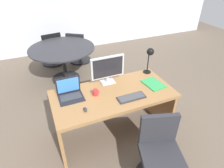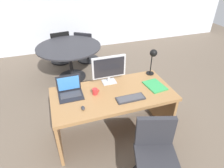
% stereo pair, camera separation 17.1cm
% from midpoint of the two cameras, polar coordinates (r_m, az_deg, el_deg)
% --- Properties ---
extents(ground, '(12.00, 12.00, 0.00)m').
position_cam_midpoint_polar(ground, '(4.22, -5.08, 0.27)').
color(ground, '#6B5B4C').
extents(desk, '(1.65, 0.80, 0.76)m').
position_cam_midpoint_polar(desk, '(2.76, 1.76, -5.61)').
color(desk, '#9E7042').
rests_on(desk, ground).
extents(monitor, '(0.49, 0.16, 0.41)m').
position_cam_midpoint_polar(monitor, '(2.71, 0.89, 4.74)').
color(monitor, '#B7BABF').
rests_on(monitor, desk).
extents(laptop, '(0.32, 0.27, 0.26)m').
position_cam_midpoint_polar(laptop, '(2.59, -10.65, -1.37)').
color(laptop, black).
rests_on(laptop, desk).
extents(keyboard, '(0.37, 0.14, 0.02)m').
position_cam_midpoint_polar(keyboard, '(2.51, 7.47, -4.28)').
color(keyboard, '#2D2D33').
rests_on(keyboard, desk).
extents(mouse, '(0.04, 0.08, 0.03)m').
position_cam_midpoint_polar(mouse, '(2.34, -6.54, -7.14)').
color(mouse, '#2D2D33').
rests_on(mouse, desk).
extents(desk_lamp, '(0.12, 0.14, 0.42)m').
position_cam_midpoint_polar(desk_lamp, '(2.96, 13.69, 7.93)').
color(desk_lamp, black).
rests_on(desk_lamp, desk).
extents(book, '(0.27, 0.34, 0.02)m').
position_cam_midpoint_polar(book, '(2.82, 14.29, -0.53)').
color(book, green).
rests_on(book, desk).
extents(coffee_mug, '(0.10, 0.07, 0.08)m').
position_cam_midpoint_polar(coffee_mug, '(2.56, -3.13, -2.28)').
color(coffee_mug, red).
rests_on(coffee_mug, desk).
extents(office_chair, '(0.57, 0.59, 0.85)m').
position_cam_midpoint_polar(office_chair, '(2.43, 14.71, -21.15)').
color(office_chair, black).
rests_on(office_chair, ground).
extents(meeting_table, '(1.34, 1.34, 0.76)m').
position_cam_midpoint_polar(meeting_table, '(4.23, -11.34, 8.68)').
color(meeting_table, black).
rests_on(meeting_table, ground).
extents(meeting_chair_near, '(0.64, 0.65, 0.80)m').
position_cam_midpoint_polar(meeting_chair_near, '(5.07, -6.58, 10.15)').
color(meeting_chair_near, black).
rests_on(meeting_chair_near, ground).
extents(meeting_chair_far, '(0.56, 0.56, 0.83)m').
position_cam_midpoint_polar(meeting_chair_far, '(5.12, -14.03, 9.66)').
color(meeting_chair_far, black).
rests_on(meeting_chair_far, ground).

